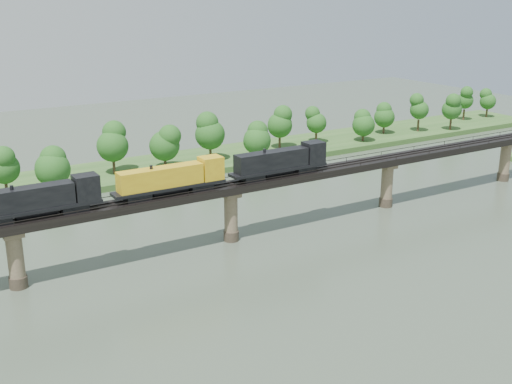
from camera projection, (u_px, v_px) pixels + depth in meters
ground at (324, 301)px, 100.79m from camera, size 400.00×400.00×0.00m
far_bank at (130, 172)px, 169.83m from camera, size 300.00×24.00×1.60m
bridge at (231, 214)px, 123.60m from camera, size 236.00×30.00×11.50m
bridge_superstructure at (231, 183)px, 121.70m from camera, size 220.00×4.90×0.75m
far_treeline at (103, 149)px, 159.70m from camera, size 289.06×17.54×13.60m
freight_train at (129, 186)px, 110.96m from camera, size 85.99×3.35×5.92m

